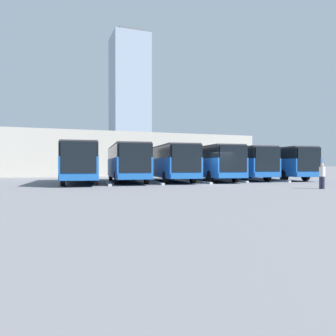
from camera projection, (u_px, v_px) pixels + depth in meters
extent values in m
plane|color=slate|center=(215.00, 184.00, 25.54)|extent=(600.00, 600.00, 0.00)
cube|color=#19519E|center=(275.00, 167.00, 33.70)|extent=(3.82, 10.87, 1.61)
cube|color=black|center=(275.00, 155.00, 33.69)|extent=(3.76, 10.71, 0.99)
cube|color=black|center=(309.00, 159.00, 28.51)|extent=(2.27, 0.31, 2.10)
cube|color=#19519E|center=(309.00, 174.00, 28.52)|extent=(2.45, 0.35, 0.40)
cube|color=#333338|center=(275.00, 149.00, 33.68)|extent=(3.67, 10.44, 0.12)
cylinder|color=black|center=(306.00, 175.00, 30.78)|extent=(0.42, 1.08, 1.05)
cylinder|color=black|center=(284.00, 176.00, 30.23)|extent=(0.42, 1.08, 1.05)
cylinder|color=black|center=(268.00, 174.00, 37.18)|extent=(0.42, 1.08, 1.05)
cylinder|color=black|center=(250.00, 174.00, 36.64)|extent=(0.42, 1.08, 1.05)
cube|color=#B2B2AD|center=(269.00, 180.00, 31.53)|extent=(1.01, 6.57, 0.15)
cube|color=#19519E|center=(239.00, 167.00, 32.89)|extent=(3.82, 10.87, 1.61)
cube|color=black|center=(239.00, 154.00, 32.88)|extent=(3.76, 10.71, 0.99)
cube|color=black|center=(268.00, 159.00, 27.70)|extent=(2.27, 0.31, 2.10)
cube|color=#19519E|center=(268.00, 175.00, 27.71)|extent=(2.45, 0.35, 0.40)
cube|color=#333338|center=(239.00, 149.00, 32.87)|extent=(3.67, 10.44, 0.12)
cylinder|color=black|center=(267.00, 176.00, 29.97)|extent=(0.42, 1.08, 1.05)
cylinder|color=black|center=(244.00, 176.00, 29.42)|extent=(0.42, 1.08, 1.05)
cylinder|color=black|center=(235.00, 174.00, 36.37)|extent=(0.42, 1.08, 1.05)
cylinder|color=black|center=(216.00, 174.00, 35.83)|extent=(0.42, 1.08, 1.05)
cube|color=#B2B2AD|center=(231.00, 180.00, 30.72)|extent=(1.01, 6.57, 0.15)
cube|color=#19519E|center=(209.00, 168.00, 30.71)|extent=(3.82, 10.87, 1.61)
cube|color=black|center=(209.00, 154.00, 30.70)|extent=(3.76, 10.71, 0.99)
cube|color=black|center=(234.00, 159.00, 25.52)|extent=(2.27, 0.31, 2.10)
cube|color=#19519E|center=(234.00, 176.00, 25.53)|extent=(2.45, 0.35, 0.40)
cube|color=#333338|center=(209.00, 148.00, 30.69)|extent=(3.67, 10.44, 0.12)
cylinder|color=black|center=(236.00, 176.00, 27.79)|extent=(0.42, 1.08, 1.05)
cylinder|color=black|center=(210.00, 177.00, 27.24)|extent=(0.42, 1.08, 1.05)
cylinder|color=black|center=(208.00, 174.00, 34.19)|extent=(0.42, 1.08, 1.05)
cylinder|color=black|center=(187.00, 174.00, 33.64)|extent=(0.42, 1.08, 1.05)
cube|color=#B2B2AD|center=(197.00, 181.00, 28.54)|extent=(1.01, 6.57, 0.15)
cube|color=#19519E|center=(169.00, 168.00, 29.50)|extent=(3.82, 10.87, 1.61)
cube|color=black|center=(169.00, 153.00, 29.49)|extent=(3.76, 10.71, 0.99)
cube|color=black|center=(187.00, 158.00, 24.32)|extent=(2.27, 0.31, 2.10)
cube|color=#19519E|center=(187.00, 176.00, 24.32)|extent=(2.45, 0.35, 0.40)
cube|color=#333338|center=(169.00, 147.00, 29.49)|extent=(3.67, 10.44, 0.12)
cylinder|color=black|center=(193.00, 177.00, 26.58)|extent=(0.42, 1.08, 1.05)
cylinder|color=black|center=(166.00, 177.00, 26.03)|extent=(0.42, 1.08, 1.05)
cylinder|color=black|center=(172.00, 175.00, 32.99)|extent=(0.42, 1.08, 1.05)
cylinder|color=black|center=(150.00, 175.00, 32.44)|extent=(0.42, 1.08, 1.05)
cube|color=#B2B2AD|center=(154.00, 182.00, 27.33)|extent=(1.01, 6.57, 0.15)
cube|color=#19519E|center=(127.00, 168.00, 28.24)|extent=(3.82, 10.87, 1.61)
cube|color=black|center=(127.00, 153.00, 28.23)|extent=(3.76, 10.71, 0.99)
cube|color=black|center=(135.00, 158.00, 23.06)|extent=(2.27, 0.31, 2.10)
cube|color=#19519E|center=(135.00, 177.00, 23.07)|extent=(2.45, 0.35, 0.40)
cube|color=#333338|center=(127.00, 146.00, 28.23)|extent=(3.67, 10.44, 0.12)
cylinder|color=black|center=(146.00, 178.00, 25.32)|extent=(0.42, 1.08, 1.05)
cylinder|color=black|center=(117.00, 178.00, 24.77)|extent=(0.42, 1.08, 1.05)
cylinder|color=black|center=(135.00, 175.00, 31.73)|extent=(0.42, 1.08, 1.05)
cylinder|color=black|center=(111.00, 175.00, 31.18)|extent=(0.42, 1.08, 1.05)
cube|color=#B2B2AD|center=(107.00, 183.00, 26.07)|extent=(1.01, 6.57, 0.15)
cube|color=#19519E|center=(80.00, 168.00, 26.65)|extent=(3.82, 10.87, 1.61)
cube|color=black|center=(80.00, 152.00, 26.64)|extent=(3.76, 10.71, 0.99)
cube|color=black|center=(79.00, 157.00, 21.46)|extent=(2.27, 0.31, 2.10)
cube|color=#19519E|center=(79.00, 178.00, 21.47)|extent=(2.45, 0.35, 0.40)
cube|color=#333338|center=(80.00, 145.00, 26.63)|extent=(3.67, 10.44, 0.12)
cylinder|color=black|center=(96.00, 178.00, 23.73)|extent=(0.42, 1.08, 1.05)
cylinder|color=black|center=(63.00, 179.00, 23.18)|extent=(0.42, 1.08, 1.05)
cylinder|color=black|center=(94.00, 176.00, 30.13)|extent=(0.42, 1.08, 1.05)
cylinder|color=black|center=(68.00, 176.00, 29.58)|extent=(0.42, 1.08, 1.05)
cylinder|color=#38384C|center=(321.00, 183.00, 20.56)|extent=(0.21, 0.21, 0.77)
cylinder|color=#38384C|center=(323.00, 183.00, 20.39)|extent=(0.21, 0.21, 0.77)
cylinder|color=silver|center=(322.00, 172.00, 20.47)|extent=(0.42, 0.42, 0.61)
sphere|color=tan|center=(322.00, 165.00, 20.46)|extent=(0.21, 0.21, 0.21)
cube|color=#A8A399|center=(132.00, 155.00, 50.17)|extent=(34.90, 12.61, 5.99)
cube|color=silver|center=(121.00, 141.00, 57.45)|extent=(34.90, 3.00, 0.24)
cylinder|color=slate|center=(182.00, 158.00, 62.80)|extent=(0.20, 0.20, 5.74)
cylinder|color=slate|center=(47.00, 157.00, 54.21)|extent=(0.20, 0.20, 5.74)
cube|color=#7F8EA3|center=(130.00, 102.00, 193.47)|extent=(21.04, 21.04, 77.57)
cube|color=#4C4C51|center=(129.00, 34.00, 193.11)|extent=(14.73, 14.73, 2.40)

